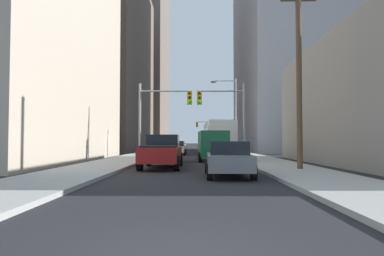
# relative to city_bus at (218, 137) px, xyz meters

# --- Properties ---
(sidewalk_left) EXTENTS (3.47, 160.00, 0.15)m
(sidewalk_left) POSITION_rel_city_bus_xyz_m (-7.78, 18.77, -1.85)
(sidewalk_left) COLOR #9E9E99
(sidewalk_left) RESTS_ON ground
(sidewalk_right) EXTENTS (3.47, 160.00, 0.15)m
(sidewalk_right) POSITION_rel_city_bus_xyz_m (2.55, 18.77, -1.85)
(sidewalk_right) COLOR #9E9E99
(sidewalk_right) RESTS_ON ground
(city_bus) EXTENTS (2.68, 11.53, 3.40)m
(city_bus) POSITION_rel_city_bus_xyz_m (0.00, 0.00, 0.00)
(city_bus) COLOR silver
(city_bus) RESTS_ON ground
(pickup_truck_red) EXTENTS (2.20, 5.41, 1.90)m
(pickup_truck_red) POSITION_rel_city_bus_xyz_m (-4.23, -16.18, -1.00)
(pickup_truck_red) COLOR maroon
(pickup_truck_red) RESTS_ON ground
(cargo_van_green) EXTENTS (2.18, 5.28, 2.26)m
(cargo_van_green) POSITION_rel_city_bus_xyz_m (-1.04, -9.40, -0.64)
(cargo_van_green) COLOR #195938
(cargo_van_green) RESTS_ON ground
(sedan_grey) EXTENTS (1.95, 4.24, 1.52)m
(sedan_grey) POSITION_rel_city_bus_xyz_m (-0.91, -20.91, -1.16)
(sedan_grey) COLOR slate
(sedan_grey) RESTS_ON ground
(sedan_black) EXTENTS (1.96, 4.27, 1.52)m
(sedan_black) POSITION_rel_city_bus_xyz_m (-4.36, -10.73, -1.16)
(sedan_black) COLOR black
(sedan_black) RESTS_ON ground
(sedan_beige) EXTENTS (1.95, 4.26, 1.52)m
(sedan_beige) POSITION_rel_city_bus_xyz_m (-4.34, 1.63, -1.16)
(sedan_beige) COLOR #C6B793
(sedan_beige) RESTS_ON ground
(sedan_white) EXTENTS (1.95, 4.20, 1.52)m
(sedan_white) POSITION_rel_city_bus_xyz_m (-0.82, 9.83, -1.16)
(sedan_white) COLOR white
(sedan_white) RESTS_ON ground
(traffic_signal_near_left) EXTENTS (4.13, 0.44, 6.00)m
(traffic_signal_near_left) POSITION_rel_city_bus_xyz_m (-4.88, -9.16, 2.13)
(traffic_signal_near_left) COLOR gray
(traffic_signal_near_left) RESTS_ON ground
(traffic_signal_near_right) EXTENTS (3.73, 0.44, 6.00)m
(traffic_signal_near_right) POSITION_rel_city_bus_xyz_m (-0.17, -9.16, 2.11)
(traffic_signal_near_right) COLOR gray
(traffic_signal_near_right) RESTS_ON ground
(traffic_signal_far_right) EXTENTS (3.77, 0.44, 6.00)m
(traffic_signal_far_right) POSITION_rel_city_bus_xyz_m (-0.18, 34.85, 2.11)
(traffic_signal_far_right) COLOR gray
(traffic_signal_far_right) RESTS_ON ground
(utility_pole_right) EXTENTS (2.20, 0.28, 10.11)m
(utility_pole_right) POSITION_rel_city_bus_xyz_m (2.90, -18.44, 3.41)
(utility_pole_right) COLOR brown
(utility_pole_right) RESTS_ON ground
(street_lamp_right) EXTENTS (2.49, 0.32, 7.50)m
(street_lamp_right) POSITION_rel_city_bus_xyz_m (1.12, -2.80, 2.62)
(street_lamp_right) COLOR gray
(street_lamp_right) RESTS_ON ground
(building_left_mid_office) EXTENTS (14.89, 27.13, 28.45)m
(building_left_mid_office) POSITION_rel_city_bus_xyz_m (-18.30, 19.68, 12.30)
(building_left_mid_office) COLOR #66564C
(building_left_mid_office) RESTS_ON ground
(building_left_far_tower) EXTENTS (24.05, 27.78, 59.01)m
(building_left_far_tower) POSITION_rel_city_bus_xyz_m (-22.39, 55.31, 27.58)
(building_left_far_tower) COLOR #66564C
(building_left_far_tower) RESTS_ON ground
(building_right_mid_block) EXTENTS (17.45, 25.85, 35.24)m
(building_right_mid_block) POSITION_rel_city_bus_xyz_m (13.71, 17.49, 15.69)
(building_right_mid_block) COLOR #93939E
(building_right_mid_block) RESTS_ON ground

